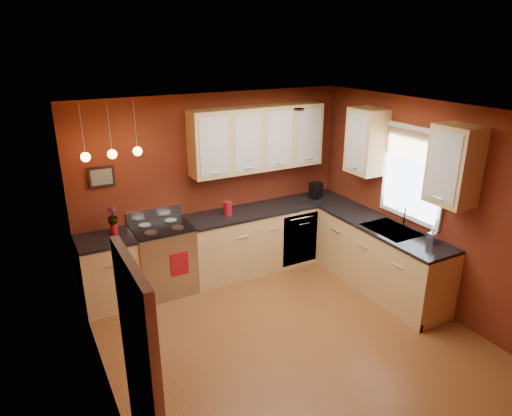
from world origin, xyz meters
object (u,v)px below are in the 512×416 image
gas_range (164,259)px  red_canister (228,208)px  coffee_maker (316,191)px  sink (391,231)px  soap_pump (432,236)px

gas_range → red_canister: size_ratio=5.52×
gas_range → coffee_maker: bearing=-0.1°
gas_range → red_canister: (0.96, -0.01, 0.56)m
gas_range → sink: 3.05m
sink → soap_pump: bearing=-77.8°
soap_pump → coffee_maker: bearing=97.2°
coffee_maker → soap_pump: 2.06m
sink → soap_pump: 0.58m
red_canister → coffee_maker: coffee_maker is taller
sink → gas_range: bearing=150.2°
red_canister → gas_range: bearing=179.3°
gas_range → red_canister: red_canister is taller
coffee_maker → soap_pump: (0.26, -2.05, -0.01)m
gas_range → soap_pump: size_ratio=5.49×
sink → coffee_maker: 1.51m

